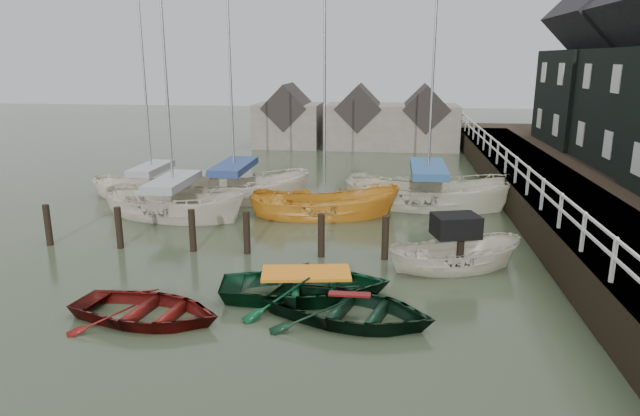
# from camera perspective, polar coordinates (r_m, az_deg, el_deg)

# --- Properties ---
(ground) EXTENTS (120.00, 120.00, 0.00)m
(ground) POSITION_cam_1_polar(r_m,az_deg,el_deg) (15.57, -5.69, -8.34)
(ground) COLOR #313A24
(ground) RESTS_ON ground
(pier) EXTENTS (3.04, 32.00, 2.70)m
(pier) POSITION_cam_1_polar(r_m,az_deg,el_deg) (25.31, 21.15, 1.48)
(pier) COLOR black
(pier) RESTS_ON ground
(mooring_pilings) EXTENTS (13.72, 0.22, 1.80)m
(mooring_pilings) POSITION_cam_1_polar(r_m,az_deg,el_deg) (18.38, -7.06, -3.06)
(mooring_pilings) COLOR black
(mooring_pilings) RESTS_ON ground
(far_sheds) EXTENTS (14.00, 4.08, 4.39)m
(far_sheds) POSITION_cam_1_polar(r_m,az_deg,el_deg) (40.24, 3.69, 8.70)
(far_sheds) COLOR #665B51
(far_sheds) RESTS_ON ground
(rowboat_red) EXTENTS (4.12, 3.23, 0.78)m
(rowboat_red) POSITION_cam_1_polar(r_m,az_deg,el_deg) (14.57, -16.86, -10.63)
(rowboat_red) COLOR #550F0C
(rowboat_red) RESTS_ON ground
(rowboat_green) EXTENTS (4.89, 3.84, 0.92)m
(rowboat_green) POSITION_cam_1_polar(r_m,az_deg,el_deg) (15.20, -1.38, -8.88)
(rowboat_green) COLOR #08331A
(rowboat_green) RESTS_ON ground
(rowboat_dkgreen) EXTENTS (4.81, 4.01, 0.86)m
(rowboat_dkgreen) POSITION_cam_1_polar(r_m,az_deg,el_deg) (13.98, 2.94, -11.09)
(rowboat_dkgreen) COLOR black
(rowboat_dkgreen) RESTS_ON ground
(motorboat) EXTENTS (4.28, 2.54, 2.41)m
(motorboat) POSITION_cam_1_polar(r_m,az_deg,el_deg) (17.50, 13.25, -5.65)
(motorboat) COLOR beige
(motorboat) RESTS_ON ground
(sailboat_a) EXTENTS (6.53, 3.53, 10.83)m
(sailboat_a) POSITION_cam_1_polar(r_m,az_deg,el_deg) (23.24, -14.28, -0.74)
(sailboat_a) COLOR beige
(sailboat_a) RESTS_ON ground
(sailboat_b) EXTENTS (6.83, 3.16, 11.56)m
(sailboat_b) POSITION_cam_1_polar(r_m,az_deg,el_deg) (25.44, -8.47, 0.89)
(sailboat_b) COLOR beige
(sailboat_b) RESTS_ON ground
(sailboat_c) EXTENTS (6.17, 2.98, 10.41)m
(sailboat_c) POSITION_cam_1_polar(r_m,az_deg,el_deg) (22.73, 0.43, -0.75)
(sailboat_c) COLOR orange
(sailboat_c) RESTS_ON ground
(sailboat_d) EXTENTS (7.43, 3.73, 12.77)m
(sailboat_d) POSITION_cam_1_polar(r_m,az_deg,el_deg) (24.53, 10.61, 0.28)
(sailboat_d) COLOR beige
(sailboat_d) RESTS_ON ground
(sailboat_e) EXTENTS (5.62, 2.43, 10.08)m
(sailboat_e) POSITION_cam_1_polar(r_m,az_deg,el_deg) (27.02, -16.34, 1.28)
(sailboat_e) COLOR beige
(sailboat_e) RESTS_ON ground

